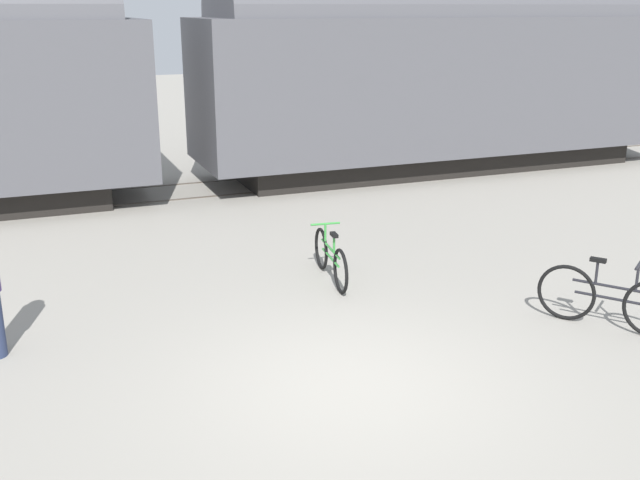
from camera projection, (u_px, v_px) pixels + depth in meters
name	position (u px, v px, depth m)	size (l,w,h in m)	color
ground_plane	(352.00, 384.00, 8.29)	(80.00, 80.00, 0.00)	gray
freight_train	(170.00, 69.00, 16.06)	(25.58, 3.04, 5.20)	black
rail_near	(184.00, 199.00, 16.23)	(37.58, 0.07, 0.01)	#4C4238
rail_far	(171.00, 185.00, 17.51)	(37.58, 0.07, 0.01)	#4C4238
bicycle_green	(330.00, 258.00, 11.34)	(0.46, 1.76, 0.83)	black
bicycle_black	(609.00, 299.00, 9.61)	(1.14, 1.52, 0.95)	black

